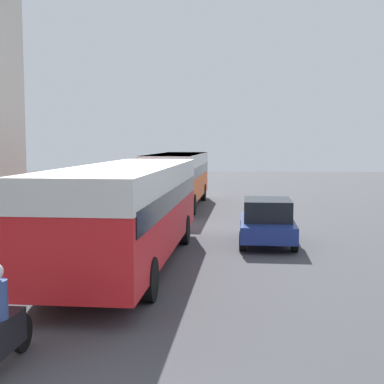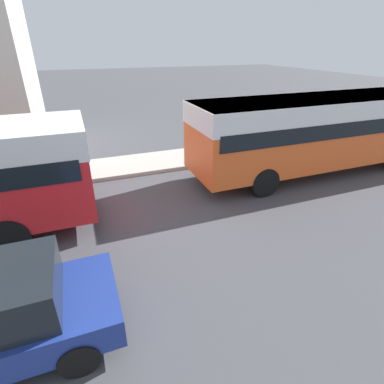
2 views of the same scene
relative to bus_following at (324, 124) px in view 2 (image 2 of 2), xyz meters
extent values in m
cylinder|color=black|center=(-0.73, -10.67, -1.39)|extent=(0.28, 1.00, 1.00)
cylinder|color=black|center=(1.64, -10.67, -1.39)|extent=(0.28, 1.00, 1.00)
cube|color=#EA5B23|center=(0.00, 0.00, -0.19)|extent=(2.51, 10.35, 2.39)
cube|color=white|center=(0.00, 0.00, 0.64)|extent=(2.54, 10.40, 0.72)
cube|color=black|center=(0.00, 0.00, 0.11)|extent=(2.56, 9.93, 0.53)
cylinder|color=black|center=(-1.16, 3.21, -1.39)|extent=(0.28, 1.00, 1.00)
cylinder|color=black|center=(-1.16, -3.21, -1.39)|extent=(0.28, 1.00, 1.00)
cylinder|color=black|center=(1.16, -3.21, -1.39)|extent=(0.28, 1.00, 1.00)
cylinder|color=black|center=(5.32, -9.25, -1.57)|extent=(0.22, 0.64, 0.64)
cylinder|color=black|center=(3.66, -9.25, -1.57)|extent=(0.22, 0.64, 0.64)
camera|label=1|loc=(3.78, -28.89, 1.65)|focal=50.00mm
camera|label=2|loc=(8.72, -8.70, 2.76)|focal=28.00mm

